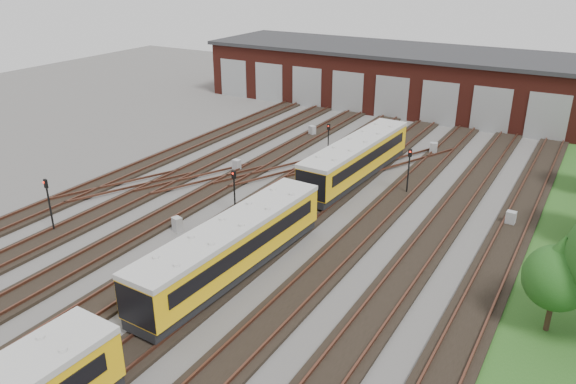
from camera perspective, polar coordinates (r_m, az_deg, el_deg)
The scene contains 14 objects.
ground at distance 31.67m, azimuth -8.51°, elevation -7.43°, with size 120.00×120.00×0.00m, color #4A4745.
track_network at distance 32.10m, azimuth -8.11°, elevation -6.74°, with size 30.40×70.00×0.33m.
maintenance_shed at distance 64.71m, azimuth 14.10°, elevation 10.98°, with size 51.00×12.50×6.35m.
metro_train at distance 29.74m, azimuth -5.64°, elevation -5.50°, with size 3.05×45.71×2.81m.
signal_mast_0 at distance 37.02m, azimuth -23.16°, elevation -0.64°, with size 0.31×0.29×3.50m.
signal_mast_1 at distance 36.83m, azimuth -5.49°, elevation 0.61°, with size 0.27×0.25×3.01m.
signal_mast_2 at distance 46.57m, azimuth 4.12°, elevation 5.55°, with size 0.26×0.24×3.14m.
signal_mast_3 at distance 40.52m, azimuth 12.18°, elevation 2.64°, with size 0.31×0.30×3.39m.
relay_cabinet_0 at distance 44.72m, azimuth -5.24°, elevation 2.71°, with size 0.57×0.48×0.96m, color #A1A2A6.
relay_cabinet_1 at distance 53.60m, azimuth 2.47°, elevation 6.23°, with size 0.58×0.48×0.96m, color #A1A2A6.
relay_cabinet_2 at distance 35.52m, azimuth -11.19°, elevation -3.24°, with size 0.56×0.47×0.94m, color #A1A2A6.
relay_cabinet_3 at distance 50.00m, azimuth 14.56°, elevation 4.30°, with size 0.62×0.52×1.03m, color #A1A2A6.
relay_cabinet_4 at distance 38.25m, azimuth 21.68°, elevation -2.52°, with size 0.58×0.48×0.97m, color #A1A2A6.
tree_3 at distance 27.43m, azimuth 25.78°, elevation -7.23°, with size 2.96×2.96×4.91m.
Camera 1 is at (17.62, -20.98, 15.89)m, focal length 35.00 mm.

